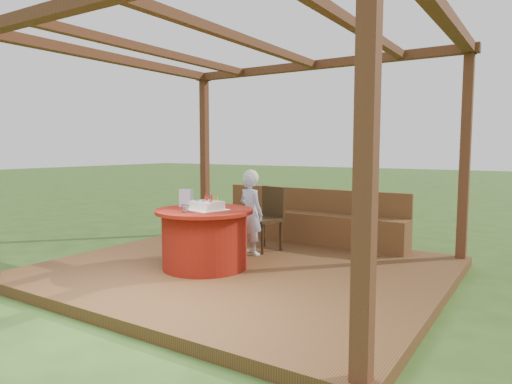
# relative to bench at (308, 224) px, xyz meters

# --- Properties ---
(ground) EXTENTS (60.00, 60.00, 0.00)m
(ground) POSITION_rel_bench_xyz_m (0.00, -1.72, -0.38)
(ground) COLOR #2D4F1A
(ground) RESTS_ON ground
(deck) EXTENTS (4.50, 4.00, 0.12)m
(deck) POSITION_rel_bench_xyz_m (0.00, -1.72, -0.32)
(deck) COLOR brown
(deck) RESTS_ON ground
(pergola) EXTENTS (4.50, 4.00, 2.72)m
(pergola) POSITION_rel_bench_xyz_m (0.00, -1.72, 2.02)
(pergola) COLOR brown
(pergola) RESTS_ON deck
(bench) EXTENTS (3.00, 0.42, 0.80)m
(bench) POSITION_rel_bench_xyz_m (0.00, 0.00, 0.00)
(bench) COLOR brown
(bench) RESTS_ON deck
(table) EXTENTS (1.15, 1.15, 0.70)m
(table) POSITION_rel_bench_xyz_m (-0.36, -2.03, 0.09)
(table) COLOR maroon
(table) RESTS_ON deck
(chair) EXTENTS (0.54, 0.54, 0.88)m
(chair) POSITION_rel_bench_xyz_m (-0.24, -0.80, 0.23)
(chair) COLOR #332210
(chair) RESTS_ON deck
(elderly_woman) EXTENTS (0.45, 0.35, 1.14)m
(elderly_woman) POSITION_rel_bench_xyz_m (-0.29, -1.15, 0.32)
(elderly_woman) COLOR #9FC1EC
(elderly_woman) RESTS_ON deck
(birthday_cake) EXTENTS (0.47, 0.47, 0.18)m
(birthday_cake) POSITION_rel_bench_xyz_m (-0.31, -2.05, 0.49)
(birthday_cake) COLOR white
(birthday_cake) RESTS_ON table
(gift_bag) EXTENTS (0.17, 0.14, 0.21)m
(gift_bag) POSITION_rel_bench_xyz_m (-0.72, -1.94, 0.54)
(gift_bag) COLOR #EA97CD
(gift_bag) RESTS_ON table
(drinking_glass) EXTENTS (0.12, 0.12, 0.09)m
(drinking_glass) POSITION_rel_bench_xyz_m (-0.38, -2.35, 0.48)
(drinking_glass) COLOR white
(drinking_glass) RESTS_ON table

